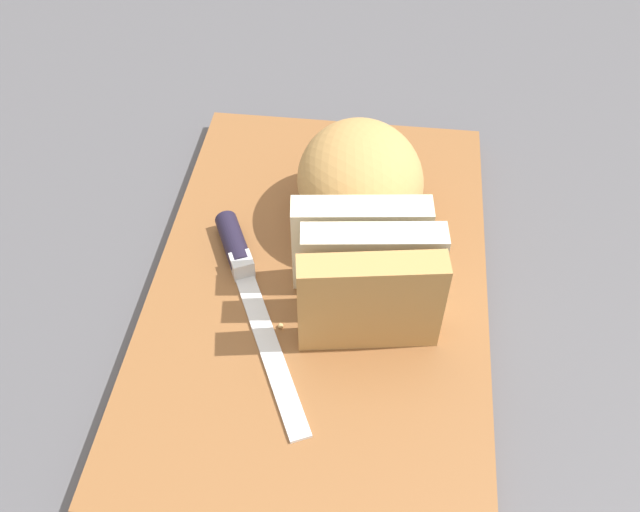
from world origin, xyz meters
name	(u,v)px	position (x,y,z in m)	size (l,w,h in m)	color
ground_plane	(320,293)	(0.00, 0.00, 0.00)	(3.00, 3.00, 0.00)	#4C4C51
cutting_board	(320,286)	(0.00, 0.00, 0.01)	(0.48, 0.30, 0.02)	brown
bread_loaf	(362,208)	(-0.05, 0.03, 0.07)	(0.25, 0.15, 0.10)	tan
bread_knife	(242,266)	(0.00, -0.07, 0.03)	(0.23, 0.12, 0.02)	silver
crumb_near_knife	(237,260)	(-0.01, -0.08, 0.02)	(0.00, 0.00, 0.00)	tan
crumb_near_loaf	(281,326)	(0.06, -0.03, 0.02)	(0.00, 0.00, 0.00)	tan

